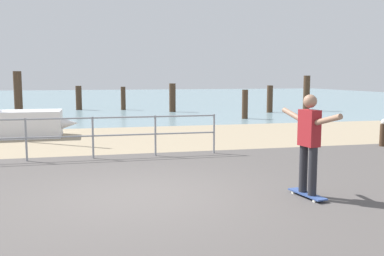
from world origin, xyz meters
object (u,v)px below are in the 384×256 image
skateboard (307,194)px  skateboarder (309,138)px  seagull (384,122)px  bollard_short (383,136)px

skateboard → skateboarder: (-0.00, 0.00, 0.95)m
skateboarder → seagull: bearing=42.7°
skateboard → seagull: seagull is taller
bollard_short → seagull: 0.41m
skateboard → bollard_short: bollard_short is taller
skateboard → bollard_short: size_ratio=1.25×
skateboard → skateboarder: bearing=159.4°
skateboarder → bollard_short: bearing=42.7°
skateboarder → bollard_short: (4.72, 4.36, -0.69)m
skateboard → skateboarder: skateboarder is taller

